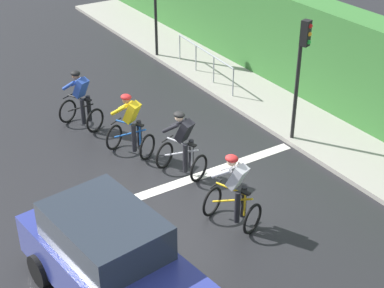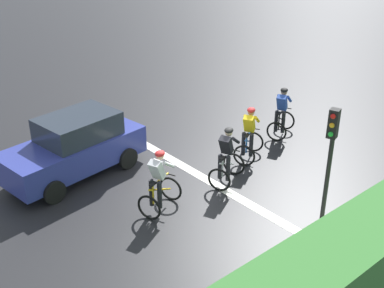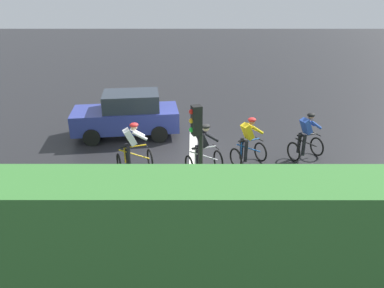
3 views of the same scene
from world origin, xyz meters
TOP-DOWN VIEW (x-y plane):
  - ground_plane at (0.00, 0.00)m, footprint 80.00×80.00m
  - sidewalk_kerb at (4.97, 2.00)m, footprint 2.80×25.73m
  - hedge_wall at (6.17, 2.00)m, footprint 1.10×25.73m
  - road_marking_stop_line at (0.00, 0.25)m, footprint 7.00×0.30m
  - cyclist_lead at (-0.62, 4.11)m, footprint 1.07×1.26m
  - cyclist_second at (-0.14, 2.05)m, footprint 1.11×1.27m
  - cyclist_mid at (0.45, 0.54)m, footprint 1.04×1.26m
  - cyclist_fourth at (0.33, -1.70)m, footprint 1.02×1.25m
  - car_navy at (-2.75, -2.37)m, footprint 2.28×4.28m
  - traffic_light_near_crossing at (3.78, 0.33)m, footprint 0.25×0.30m

SIDE VIEW (x-z plane):
  - ground_plane at x=0.00m, z-range 0.00..0.00m
  - road_marking_stop_line at x=0.00m, z-range 0.00..0.01m
  - sidewalk_kerb at x=4.97m, z-range 0.00..0.12m
  - cyclist_lead at x=-0.62m, z-range -0.03..1.63m
  - cyclist_second at x=-0.14m, z-range -0.03..1.63m
  - cyclist_mid at x=0.45m, z-range -0.03..1.63m
  - cyclist_fourth at x=0.33m, z-range -0.03..1.63m
  - car_navy at x=-2.75m, z-range -0.01..1.75m
  - hedge_wall at x=6.17m, z-range 0.00..2.92m
  - traffic_light_near_crossing at x=3.78m, z-range 0.55..3.89m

